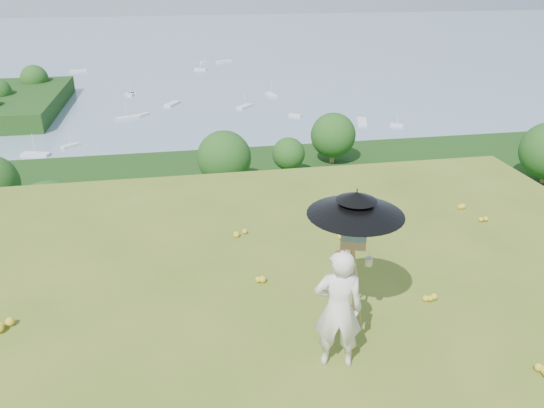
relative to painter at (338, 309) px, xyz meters
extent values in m
plane|color=#526B1E|center=(-0.37, 0.26, -0.86)|extent=(14.00, 14.00, 0.00)
cube|color=#15360E|center=(-0.37, 35.26, -29.86)|extent=(140.00, 56.00, 22.00)
cube|color=slate|center=(-0.37, 75.26, -36.86)|extent=(170.00, 28.00, 8.00)
plane|color=#7092A0|center=(-0.37, 240.26, -34.86)|extent=(700.00, 700.00, 0.00)
imported|color=silver|center=(0.00, 0.00, 0.00)|extent=(0.70, 0.54, 1.71)
camera|label=1|loc=(-1.80, -5.30, 3.98)|focal=35.00mm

